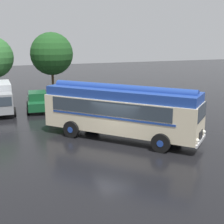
# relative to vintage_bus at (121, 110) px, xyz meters

# --- Properties ---
(ground_plane) EXTENTS (120.00, 120.00, 0.00)m
(ground_plane) POSITION_rel_vintage_bus_xyz_m (-0.71, -0.96, -1.89)
(ground_plane) COLOR black
(vintage_bus) EXTENTS (8.52, 9.16, 3.49)m
(vintage_bus) POSITION_rel_vintage_bus_xyz_m (0.00, 0.00, 0.00)
(vintage_bus) COLOR beige
(vintage_bus) RESTS_ON ground
(car_near_left) EXTENTS (2.32, 4.37, 1.66)m
(car_near_left) POSITION_rel_vintage_bus_xyz_m (-3.73, 9.95, -1.05)
(car_near_left) COLOR #144C28
(car_near_left) RESTS_ON ground
(car_mid_left) EXTENTS (2.15, 4.30, 1.66)m
(car_mid_left) POSITION_rel_vintage_bus_xyz_m (-0.76, 10.19, -1.05)
(car_mid_left) COLOR #4C5156
(car_mid_left) RESTS_ON ground
(car_mid_right) EXTENTS (2.36, 4.38, 1.66)m
(car_mid_right) POSITION_rel_vintage_bus_xyz_m (2.07, 10.60, -1.05)
(car_mid_right) COLOR black
(car_mid_right) RESTS_ON ground
(tree_centre) EXTENTS (4.62, 4.62, 6.93)m
(tree_centre) POSITION_rel_vintage_bus_xyz_m (-0.88, 16.82, 2.67)
(tree_centre) COLOR #4C3823
(tree_centre) RESTS_ON ground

